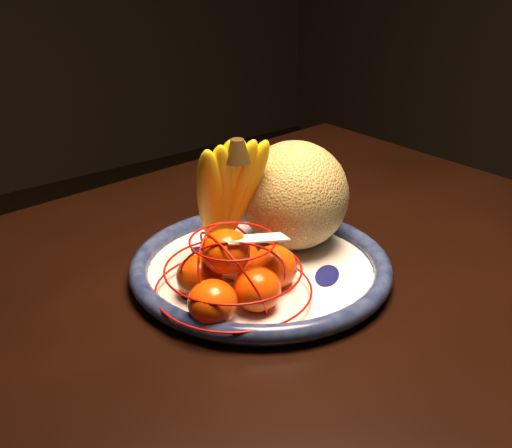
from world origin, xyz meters
TOP-DOWN VIEW (x-y plane):
  - dining_table at (-0.03, 0.04)m, footprint 1.46×0.96m
  - fruit_bowl at (0.14, 0.07)m, footprint 0.32×0.32m
  - cantaloupe at (0.21, 0.10)m, footprint 0.14×0.14m
  - banana_bunch at (0.12, 0.12)m, footprint 0.12×0.12m
  - mandarin_bag at (0.07, 0.04)m, footprint 0.20×0.20m
  - price_tag at (0.09, 0.02)m, footprint 0.08×0.05m

SIDE VIEW (x-z plane):
  - dining_table at x=-0.03m, z-range 0.27..0.97m
  - fruit_bowl at x=0.14m, z-range 0.70..0.73m
  - mandarin_bag at x=0.07m, z-range 0.68..0.80m
  - cantaloupe at x=0.21m, z-range 0.71..0.85m
  - price_tag at x=0.09m, z-range 0.78..0.80m
  - banana_bunch at x=0.12m, z-range 0.71..0.89m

